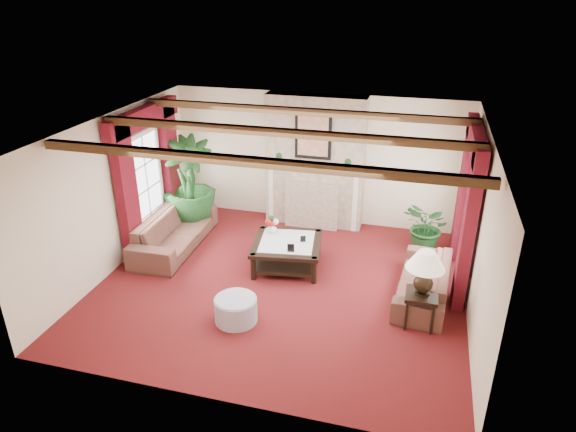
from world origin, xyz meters
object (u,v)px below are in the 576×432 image
(sofa_right, at_px, (424,275))
(side_table, at_px, (420,309))
(ottoman, at_px, (236,310))
(sofa_left, at_px, (174,226))
(coffee_table, at_px, (287,254))
(potted_palm, at_px, (191,203))

(sofa_right, bearing_deg, side_table, 2.16)
(sofa_right, distance_m, ottoman, 3.06)
(sofa_left, distance_m, coffee_table, 2.29)
(coffee_table, distance_m, side_table, 2.63)
(coffee_table, distance_m, ottoman, 1.81)
(sofa_left, xyz_separation_m, coffee_table, (2.28, -0.16, -0.20))
(side_table, relative_size, ottoman, 0.85)
(coffee_table, height_order, side_table, side_table)
(sofa_right, distance_m, potted_palm, 4.95)
(side_table, bearing_deg, sofa_left, 163.97)
(potted_palm, bearing_deg, ottoman, -54.70)
(sofa_left, height_order, potted_palm, potted_palm)
(potted_palm, distance_m, ottoman, 3.54)
(sofa_left, bearing_deg, potted_palm, 2.83)
(sofa_right, xyz_separation_m, potted_palm, (-4.73, 1.45, 0.15))
(potted_palm, bearing_deg, sofa_left, -85.63)
(side_table, distance_m, ottoman, 2.74)
(side_table, bearing_deg, sofa_right, 87.96)
(sofa_left, relative_size, side_table, 4.19)
(sofa_left, height_order, ottoman, sofa_left)
(potted_palm, relative_size, ottoman, 3.27)
(side_table, bearing_deg, potted_palm, 154.28)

